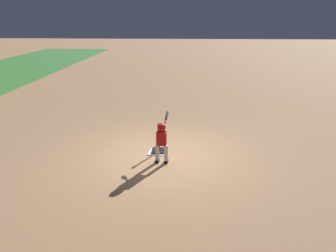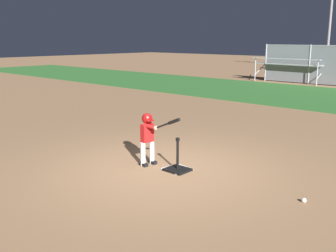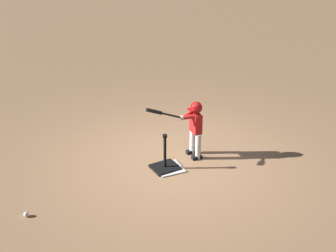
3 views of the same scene
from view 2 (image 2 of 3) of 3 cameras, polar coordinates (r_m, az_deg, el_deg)
ground_plane at (r=7.47m, az=-0.64°, el=-6.35°), size 90.00×90.00×0.00m
home_plate at (r=7.47m, az=1.31°, el=-6.25°), size 0.48×0.48×0.02m
batting_tee at (r=7.39m, az=1.39°, el=-5.88°), size 0.43×0.39×0.63m
batter_child at (r=7.56m, az=-2.83°, el=-0.99°), size 1.01×0.33×1.07m
baseball at (r=6.37m, az=19.13°, el=-10.15°), size 0.07×0.07×0.07m
bleachers_far_left at (r=23.61m, az=17.64°, el=7.77°), size 3.98×2.29×1.37m
field_light_pole at (r=32.71m, az=22.64°, el=15.93°), size 1.76×0.44×7.25m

